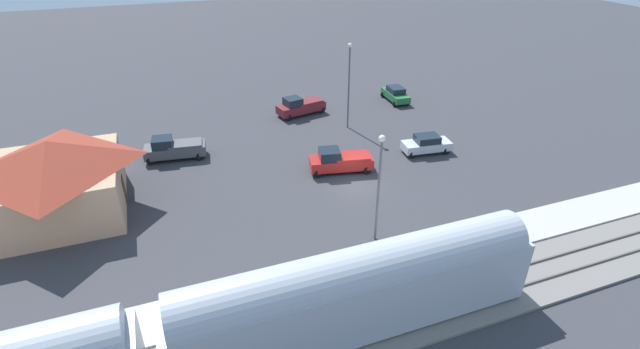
{
  "coord_description": "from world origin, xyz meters",
  "views": [
    {
      "loc": [
        -29.86,
        14.27,
        19.58
      ],
      "look_at": [
        0.94,
        2.72,
        1.0
      ],
      "focal_mm": 25.89,
      "sensor_mm": 36.0,
      "label": 1
    }
  ],
  "objects": [
    {
      "name": "station_building",
      "position": [
        4.0,
        22.0,
        3.05
      ],
      "size": [
        10.05,
        9.21,
        5.87
      ],
      "color": "tan",
      "rests_on": "ground"
    },
    {
      "name": "sedan_silver",
      "position": [
        3.09,
        -8.73,
        0.88
      ],
      "size": [
        2.39,
        4.7,
        1.74
      ],
      "color": "silver",
      "rests_on": "ground"
    },
    {
      "name": "pedestrian_on_platform",
      "position": [
        -10.77,
        -5.78,
        1.28
      ],
      "size": [
        0.36,
        0.36,
        1.71
      ],
      "color": "brown",
      "rests_on": "platform"
    },
    {
      "name": "pickup_charcoal",
      "position": [
        10.13,
        13.52,
        1.03
      ],
      "size": [
        2.67,
        5.62,
        2.14
      ],
      "color": "#47494F",
      "rests_on": "ground"
    },
    {
      "name": "light_pole_near_platform",
      "position": [
        -7.2,
        1.71,
        4.94
      ],
      "size": [
        0.44,
        0.44,
        7.86
      ],
      "color": "#515156",
      "rests_on": "ground"
    },
    {
      "name": "ground_plane",
      "position": [
        0.0,
        0.0,
        0.0
      ],
      "size": [
        200.0,
        200.0,
        0.0
      ],
      "primitive_type": "plane",
      "color": "#38383D"
    },
    {
      "name": "pickup_maroon",
      "position": [
        16.18,
        -0.64,
        1.03
      ],
      "size": [
        2.99,
        5.68,
        2.14
      ],
      "color": "maroon",
      "rests_on": "ground"
    },
    {
      "name": "light_pole_lot_center",
      "position": [
        11.1,
        -4.18,
        5.45
      ],
      "size": [
        0.44,
        0.44,
        8.82
      ],
      "color": "#515156",
      "rests_on": "ground"
    },
    {
      "name": "platform",
      "position": [
        -10.0,
        0.0,
        0.15
      ],
      "size": [
        3.2,
        46.0,
        0.3
      ],
      "color": "#B7B2A8",
      "rests_on": "ground"
    },
    {
      "name": "sedan_green",
      "position": [
        16.33,
        -12.7,
        0.88
      ],
      "size": [
        4.6,
        2.48,
        1.74
      ],
      "color": "#236638",
      "rests_on": "ground"
    },
    {
      "name": "railway_track",
      "position": [
        -14.0,
        0.0,
        0.09
      ],
      "size": [
        4.8,
        70.0,
        0.3
      ],
      "color": "slate",
      "rests_on": "ground"
    },
    {
      "name": "pickup_red",
      "position": [
        2.58,
        0.28,
        1.03
      ],
      "size": [
        3.04,
        5.69,
        2.14
      ],
      "color": "red",
      "rests_on": "ground"
    }
  ]
}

